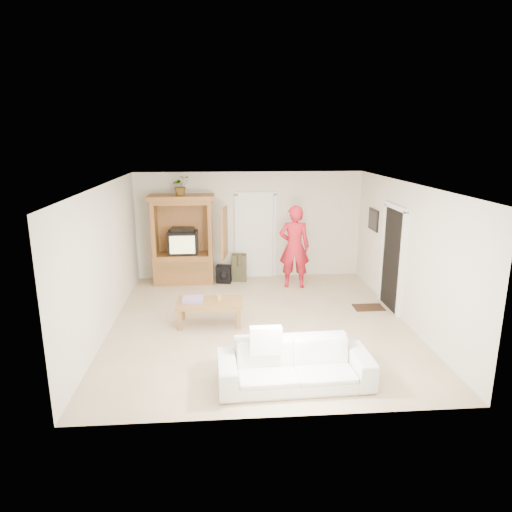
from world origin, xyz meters
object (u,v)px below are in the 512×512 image
at_px(sofa, 295,364).
at_px(coffee_table, 210,304).
at_px(armoire, 184,245).
at_px(man, 294,247).

bearing_deg(sofa, coffee_table, 116.43).
height_order(armoire, sofa, armoire).
xyz_separation_m(sofa, coffee_table, (-1.23, 2.26, 0.08)).
bearing_deg(armoire, coffee_table, -76.19).
bearing_deg(sofa, armoire, 108.89).
xyz_separation_m(man, coffee_table, (-1.90, -2.05, -0.57)).
relative_size(armoire, coffee_table, 1.70).
bearing_deg(coffee_table, armoire, 105.50).
distance_m(armoire, man, 2.62).
xyz_separation_m(man, sofa, (-0.67, -4.31, -0.65)).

